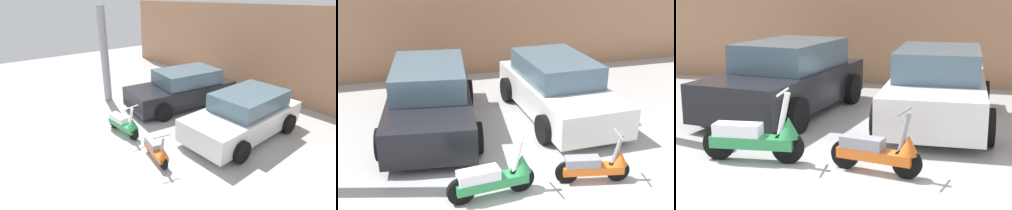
# 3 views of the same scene
# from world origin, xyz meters

# --- Properties ---
(ground_plane) EXTENTS (28.00, 28.00, 0.00)m
(ground_plane) POSITION_xyz_m (0.00, 0.00, 0.00)
(ground_plane) COLOR #B2B2B2
(wall_back) EXTENTS (19.60, 0.12, 3.93)m
(wall_back) POSITION_xyz_m (0.00, 8.03, 1.96)
(wall_back) COLOR tan
(wall_back) RESTS_ON ground_plane
(scooter_front_left) EXTENTS (1.58, 0.57, 1.10)m
(scooter_front_left) POSITION_xyz_m (-0.40, 1.10, 0.39)
(scooter_front_left) COLOR black
(scooter_front_left) RESTS_ON ground_plane
(scooter_front_right) EXTENTS (1.36, 0.57, 0.96)m
(scooter_front_right) POSITION_xyz_m (1.48, 1.04, 0.34)
(scooter_front_right) COLOR black
(scooter_front_right) RESTS_ON ground_plane
(car_rear_left) EXTENTS (2.55, 4.59, 1.49)m
(car_rear_left) POSITION_xyz_m (-1.12, 4.27, 0.71)
(car_rear_left) COLOR black
(car_rear_left) RESTS_ON ground_plane
(car_rear_center) EXTENTS (2.14, 4.29, 1.44)m
(car_rear_center) POSITION_xyz_m (2.01, 4.17, 0.69)
(car_rear_center) COLOR white
(car_rear_center) RESTS_ON ground_plane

